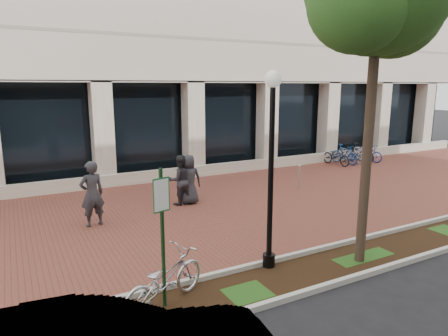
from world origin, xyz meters
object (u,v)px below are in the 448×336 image
locked_bicycle (164,280)px  pedestrian_mid (180,180)px  pedestrian_left (92,194)px  bollard (299,177)px  lamppost (271,160)px  bike_rack_cluster (352,154)px  pedestrian_right (189,179)px  parking_sign (162,222)px

locked_bicycle → pedestrian_mid: size_ratio=1.14×
pedestrian_left → bollard: bearing=171.8°
lamppost → bike_rack_cluster: lamppost is taller
pedestrian_right → bollard: pedestrian_right is taller
locked_bicycle → bike_rack_cluster: bearing=-82.6°
lamppost → pedestrian_mid: (0.07, 5.46, -1.59)m
locked_bicycle → pedestrian_right: bearing=-52.4°
bike_rack_cluster → lamppost: bearing=-151.9°
pedestrian_mid → bike_rack_cluster: pedestrian_mid is taller
lamppost → bike_rack_cluster: 13.80m
parking_sign → bike_rack_cluster: bearing=17.0°
pedestrian_left → bollard: pedestrian_left is taller
bollard → pedestrian_left: bearing=-177.1°
parking_sign → pedestrian_right: size_ratio=1.52×
bollard → bike_rack_cluster: 6.81m
pedestrian_left → locked_bicycle: bearing=82.6°
locked_bicycle → bike_rack_cluster: (13.59, 8.61, -0.04)m
pedestrian_left → bollard: (7.87, 0.39, -0.44)m
pedestrian_left → pedestrian_mid: pedestrian_left is taller
lamppost → pedestrian_left: (-2.97, 4.66, -1.48)m
parking_sign → bollard: size_ratio=2.53×
parking_sign → locked_bicycle: bearing=60.1°
bollard → locked_bicycle: bearing=-144.0°
pedestrian_mid → bollard: 4.86m
lamppost → bollard: lamppost is taller
pedestrian_left → bike_rack_cluster: 14.37m
lamppost → bollard: bearing=45.9°
locked_bicycle → pedestrian_right: pedestrian_right is taller
lamppost → bike_rack_cluster: size_ratio=1.41×
locked_bicycle → pedestrian_left: bearing=-21.3°
parking_sign → bike_rack_cluster: parking_sign is taller
bike_rack_cluster → pedestrian_left: bearing=-174.5°
parking_sign → pedestrian_right: 6.68m
pedestrian_left → bike_rack_cluster: bearing=-176.9°
pedestrian_right → bollard: size_ratio=1.66×
bike_rack_cluster → bollard: bearing=-161.4°
pedestrian_mid → locked_bicycle: bearing=69.2°
parking_sign → lamppost: lamppost is taller
locked_bicycle → pedestrian_left: (-0.33, 5.09, 0.45)m
locked_bicycle → bike_rack_cluster: size_ratio=0.64×
lamppost → bike_rack_cluster: (10.95, 8.17, -1.97)m
lamppost → bollard: size_ratio=4.18×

